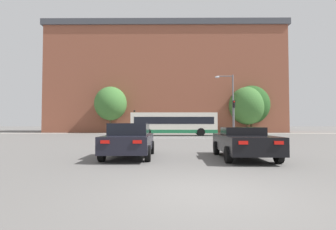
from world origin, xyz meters
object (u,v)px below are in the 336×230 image
at_px(street_lamp_junction, 230,99).
at_px(pedestrian_waiting, 194,127).
at_px(traffic_light_far_left, 134,118).
at_px(traffic_light_near_right, 234,113).
at_px(car_roadster_right, 243,142).
at_px(car_saloon_left, 130,140).
at_px(bus_crossing_lead, 174,123).

relative_size(street_lamp_junction, pedestrian_waiting, 3.96).
bearing_deg(pedestrian_waiting, street_lamp_junction, 37.48).
bearing_deg(traffic_light_far_left, pedestrian_waiting, 7.77).
height_order(traffic_light_far_left, traffic_light_near_right, traffic_light_near_right).
height_order(traffic_light_far_left, street_lamp_junction, street_lamp_junction).
bearing_deg(car_roadster_right, street_lamp_junction, 79.75).
xyz_separation_m(car_roadster_right, street_lamp_junction, (3.63, 18.21, 3.63)).
bearing_deg(traffic_light_near_right, car_roadster_right, -102.62).
distance_m(car_roadster_right, traffic_light_near_right, 18.18).
bearing_deg(traffic_light_far_left, traffic_light_near_right, -45.94).
bearing_deg(car_roadster_right, traffic_light_near_right, 78.41).
height_order(car_saloon_left, traffic_light_near_right, traffic_light_near_right).
height_order(car_roadster_right, bus_crossing_lead, bus_crossing_lead).
relative_size(bus_crossing_lead, pedestrian_waiting, 6.15).
bearing_deg(bus_crossing_lead, street_lamp_junction, -126.65).
height_order(bus_crossing_lead, pedestrian_waiting, bus_crossing_lead).
distance_m(traffic_light_far_left, pedestrian_waiting, 9.95).
height_order(traffic_light_near_right, street_lamp_junction, street_lamp_junction).
bearing_deg(pedestrian_waiting, traffic_light_far_left, -55.86).
height_order(traffic_light_far_left, pedestrian_waiting, traffic_light_far_left).
distance_m(car_saloon_left, street_lamp_junction, 20.13).
distance_m(car_saloon_left, car_roadster_right, 4.93).
distance_m(car_saloon_left, bus_crossing_lead, 22.65).
bearing_deg(car_saloon_left, car_roadster_right, -4.62).
distance_m(car_roadster_right, street_lamp_junction, 18.92).
xyz_separation_m(bus_crossing_lead, street_lamp_junction, (6.25, -4.65, 2.74)).
distance_m(traffic_light_far_left, traffic_light_near_right, 18.43).
bearing_deg(bus_crossing_lead, car_saloon_left, 174.17).
height_order(bus_crossing_lead, traffic_light_near_right, traffic_light_near_right).
xyz_separation_m(car_saloon_left, bus_crossing_lead, (2.30, 22.52, 0.82)).
bearing_deg(bus_crossing_lead, traffic_light_near_right, -128.55).
relative_size(car_saloon_left, pedestrian_waiting, 2.48).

